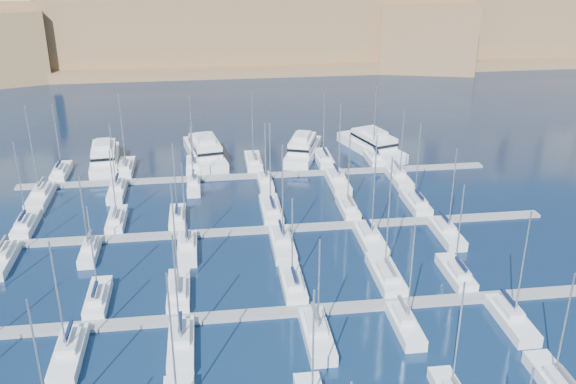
{
  "coord_description": "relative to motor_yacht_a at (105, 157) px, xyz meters",
  "views": [
    {
      "loc": [
        -8.73,
        -75.27,
        42.59
      ],
      "look_at": [
        1.97,
        6.0,
        7.82
      ],
      "focal_mm": 40.0,
      "sensor_mm": 36.0,
      "label": 1
    }
  ],
  "objects": [
    {
      "name": "sailboat_45",
      "position": [
        28.89,
        -14.13,
        -1.01
      ],
      "size": [
        2.35,
        7.83,
        11.85
      ],
      "color": "silver",
      "rests_on": "ground"
    },
    {
      "name": "sailboat_39",
      "position": [
        27.69,
        -3.63,
        -0.97
      ],
      "size": [
        2.89,
        9.62,
        14.94
      ],
      "color": "silver",
      "rests_on": "ground"
    },
    {
      "name": "sailboat_19",
      "position": [
        3.75,
        -58.87,
        -0.98
      ],
      "size": [
        2.8,
        9.34,
        14.61
      ],
      "color": "silver",
      "rests_on": "ground"
    },
    {
      "name": "pontoon_far",
      "position": [
        28.08,
        -9.32,
        -1.53
      ],
      "size": [
        84.0,
        2.0,
        0.4
      ],
      "primitive_type": "cube",
      "color": "slate",
      "rests_on": "ground"
    },
    {
      "name": "sailboat_13",
      "position": [
        5.27,
        -48.22,
        -1.0
      ],
      "size": [
        2.52,
        8.41,
        12.89
      ],
      "color": "silver",
      "rests_on": "ground"
    },
    {
      "name": "sailboat_41",
      "position": [
        50.75,
        -3.94,
        -0.98
      ],
      "size": [
        2.69,
        8.98,
        14.76
      ],
      "color": "silver",
      "rests_on": "ground"
    },
    {
      "name": "sailboat_43",
      "position": [
        3.8,
        -14.55,
        -1.0
      ],
      "size": [
        2.61,
        8.69,
        12.89
      ],
      "color": "silver",
      "rests_on": "ground"
    },
    {
      "name": "sailboat_32",
      "position": [
        15.77,
        -36.61,
        -0.99
      ],
      "size": [
        2.64,
        8.81,
        13.78
      ],
      "color": "silver",
      "rests_on": "ground"
    },
    {
      "name": "sailboat_5",
      "position": [
        52.09,
        -69.96,
        -0.99
      ],
      "size": [
        2.68,
        8.94,
        13.15
      ],
      "color": "silver",
      "rests_on": "ground"
    },
    {
      "name": "sailboat_16",
      "position": [
        41.15,
        -47.39,
        -0.95
      ],
      "size": [
        3.03,
        10.09,
        16.81
      ],
      "color": "silver",
      "rests_on": "ground"
    },
    {
      "name": "sailboat_22",
      "position": [
        40.31,
        -58.33,
        -0.99
      ],
      "size": [
        2.47,
        8.25,
        13.78
      ],
      "color": "silver",
      "rests_on": "ground"
    },
    {
      "name": "sailboat_17",
      "position": [
        50.24,
        -48.1,
        -0.99
      ],
      "size": [
        2.59,
        8.65,
        13.09
      ],
      "color": "silver",
      "rests_on": "ground"
    },
    {
      "name": "sailboat_44",
      "position": [
        16.56,
        -13.9,
        -1.02
      ],
      "size": [
        2.21,
        7.35,
        11.64
      ],
      "color": "silver",
      "rests_on": "ground"
    },
    {
      "name": "motor_yacht_d",
      "position": [
        51.65,
        0.89,
        0.0
      ],
      "size": [
        10.62,
        18.89,
        5.25
      ],
      "color": "silver",
      "rests_on": "ground"
    },
    {
      "name": "sailboat_31",
      "position": [
        2.48,
        -35.93,
        -1.01
      ],
      "size": [
        2.23,
        7.43,
        12.3
      ],
      "color": "silver",
      "rests_on": "ground"
    },
    {
      "name": "sailboat_33",
      "position": [
        29.0,
        -37.09,
        -0.96
      ],
      "size": [
        2.94,
        9.79,
        15.88
      ],
      "color": "silver",
      "rests_on": "ground"
    },
    {
      "name": "motor_yacht_a",
      "position": [
        0.0,
        0.0,
        0.0
      ],
      "size": [
        6.28,
        16.63,
        5.25
      ],
      "color": "silver",
      "rests_on": "ground"
    },
    {
      "name": "sailboat_26",
      "position": [
        14.15,
        -26.42,
        -1.0
      ],
      "size": [
        2.4,
        8.0,
        12.71
      ],
      "color": "silver",
      "rests_on": "ground"
    },
    {
      "name": "motor_yacht_b",
      "position": [
        18.72,
        1.05,
        0.0
      ],
      "size": [
        8.58,
        19.12,
        5.25
      ],
      "color": "silver",
      "rests_on": "ground"
    },
    {
      "name": "sailboat_15",
      "position": [
        28.98,
        -47.98,
        -1.0
      ],
      "size": [
        2.67,
        8.9,
        12.46
      ],
      "color": "silver",
      "rests_on": "ground"
    },
    {
      "name": "sailboat_27",
      "position": [
        28.65,
        -25.52,
        -0.97
      ],
      "size": [
        2.95,
        9.83,
        15.01
      ],
      "color": "silver",
      "rests_on": "ground"
    },
    {
      "name": "sailboat_36",
      "position": [
        -7.24,
        -4.09,
        -0.99
      ],
      "size": [
        2.6,
        8.67,
        13.46
      ],
      "color": "silver",
      "rests_on": "ground"
    },
    {
      "name": "sailboat_29",
      "position": [
        52.07,
        -25.8,
        -0.98
      ],
      "size": [
        2.78,
        9.26,
        14.14
      ],
      "color": "silver",
      "rests_on": "ground"
    },
    {
      "name": "sailboat_34",
      "position": [
        41.61,
        -37.3,
        -0.95
      ],
      "size": [
        3.06,
        10.21,
        16.74
      ],
      "color": "silver",
      "rests_on": "ground"
    },
    {
      "name": "sailboat_40",
      "position": [
        41.09,
        -3.66,
        -0.98
      ],
      "size": [
        2.86,
        9.55,
        13.72
      ],
      "color": "silver",
      "rests_on": "ground"
    },
    {
      "name": "motor_yacht_c",
      "position": [
        37.55,
        -0.16,
        0.0
      ],
      "size": [
        9.67,
        16.58,
        5.25
      ],
      "color": "silver",
      "rests_on": "ground"
    },
    {
      "name": "pontoon_mid_near",
      "position": [
        28.08,
        -53.32,
        -1.53
      ],
      "size": [
        84.0,
        2.0,
        0.4
      ],
      "primitive_type": "cube",
      "color": "slate",
      "rests_on": "ground"
    },
    {
      "name": "sailboat_24",
      "position": [
        -8.24,
        -25.94,
        -0.99
      ],
      "size": [
        2.69,
        8.97,
        13.74
      ],
      "color": "silver",
      "rests_on": "ground"
    },
    {
      "name": "sailboat_20",
      "position": [
        15.41,
        -58.78,
        -0.98
      ],
      "size": [
        2.75,
        9.16,
        14.44
      ],
      "color": "silver",
      "rests_on": "ground"
    },
    {
      "name": "sailboat_28",
      "position": [
        40.82,
        -26.35,
        -1.0
      ],
      "size": [
        2.44,
        8.15,
        12.96
      ],
      "color": "silver",
      "rests_on": "ground"
    },
    {
      "name": "sailboat_23",
      "position": [
        52.68,
        -58.8,
        -0.98
      ],
      "size": [
        2.76,
        9.2,
        14.77
      ],
      "color": "silver",
      "rests_on": "ground"
    },
    {
      "name": "sailboat_37",
      "position": [
        4.15,
        -3.75,
        -0.97
      ],
      "size": [
        2.81,
        9.36,
        14.8
      ],
      "color": "silver",
      "rests_on": "ground"
    },
    {
      "name": "sailboat_46",
      "position": [
        41.41,
        -15.19,
        -0.96
      ],
      "size": [
        3.0,
        10.0,
        15.29
      ],
      "color": "silver",
      "rests_on": "ground"
    },
    {
      "name": "sailboat_35",
      "position": [
        53.11,
        -36.83,
        -0.98
      ],
      "size": [
        2.78,
        9.26,
        14.16
      ],
      "color": "silver",
      "rests_on": "ground"
    },
    {
      "name": "sailboat_25",
      "position": [
        5.02,
        -26.16,
        -1.0
      ],
      "size": [
        2.56,
        8.54,
        12.01
      ],
      "color": "silver",
      "rests_on": "ground"
    },
    {
      "name": "pontoon_mid_far",
      "position": [
        28.08,
        -31.32,
        -1.53
      ],
      "size": [
        84.0,
        2.0,
        0.4
      ],
      "primitive_type": "cube",
      "color": "slate",
      "rests_on": "ground"
    },
    {
      "name": "sailboat_14",
      "position": [
        14.88,
        -47.93,
        -0.97
      ],
      "size": [
        2.7,
        8.99,
        15.24
      ],
      "color": "silver",
      "rests_on": "ground"
    },
    {
      "name": "sailboat_30",
      "position": [
        -8.81,
        -36.81,
        -0.98
      ],
      "size": [
        2.77,
        9.22,
        14.27
      ],
      "color": "silver",
      "rests_on": "ground"
    },
    {
      "name": "sailboat_42",
      "position": [
        -8.41,
        -15.35,
        -0.95
      ],
      "size": [
        3.1,
        10.32,
        16.72
      ],
      "color": "silver",
      "rests_on": "ground"
    },
    {
      "name": "fortified_city",
      "position": [
        27.89,
        113.94,
        13.01
      ],
      "size": [
        460.0,
        108.95,
        59.52
      ],
      "color": "brown",
      "rests_on": "ground"
    },
    {
      "name": "sailboat_38",
      "position": [
        16.48,
        -4.12,
        -0.99
      ],
      "size": [
        2.58,
        8.61,
        14.06
      ],
      "color": "silver",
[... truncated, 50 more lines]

